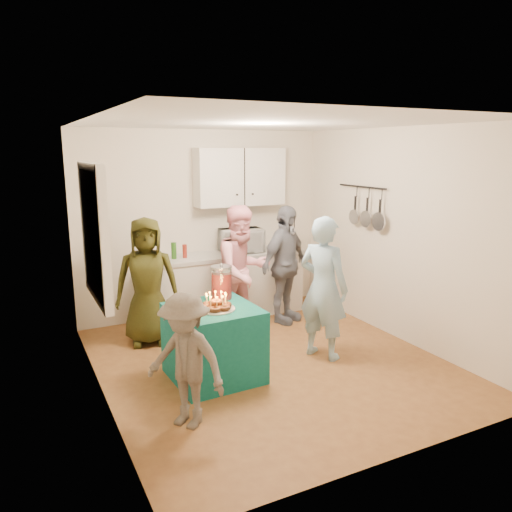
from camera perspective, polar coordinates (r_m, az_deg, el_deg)
name	(u,v)px	position (r m, az deg, el deg)	size (l,w,h in m)	color
floor	(270,362)	(5.71, 1.61, -12.03)	(4.00, 4.00, 0.00)	brown
ceiling	(272,122)	(5.22, 1.79, 15.02)	(4.00, 4.00, 0.00)	white
back_wall	(204,224)	(7.11, -5.99, 3.69)	(3.60, 3.60, 0.00)	silver
left_wall	(96,266)	(4.75, -17.80, -1.08)	(4.00, 4.00, 0.00)	silver
right_wall	(400,236)	(6.35, 16.14, 2.26)	(4.00, 4.00, 0.00)	silver
window_night	(92,234)	(5.00, -18.20, 2.46)	(0.04, 1.00, 1.20)	black
counter	(226,286)	(7.09, -3.46, -3.48)	(2.20, 0.58, 0.86)	white
countertop	(226,255)	(6.98, -3.51, 0.12)	(2.24, 0.62, 0.05)	beige
upper_cabinet	(240,177)	(7.10, -1.85, 9.01)	(1.30, 0.30, 0.80)	white
pot_rack	(360,206)	(6.79, 11.79, 5.65)	(0.12, 1.00, 0.60)	black
microwave	(241,240)	(7.04, -1.69, 1.79)	(0.59, 0.40, 0.32)	white
party_table	(214,343)	(5.24, -4.87, -9.85)	(0.85, 0.85, 0.76)	#0E5E55
donut_cake	(216,301)	(5.02, -4.58, -5.15)	(0.38, 0.38, 0.18)	#381C0C
punch_jar	(222,283)	(5.36, -3.96, -3.13)	(0.22, 0.22, 0.34)	red
man_birthday	(323,288)	(5.65, 7.70, -3.63)	(0.59, 0.39, 1.63)	#A1CBEA
woman_back_left	(147,281)	(6.14, -12.34, -2.86)	(0.76, 0.50, 1.55)	#515117
woman_back_center	(243,271)	(6.27, -1.53, -1.77)	(0.81, 0.63, 1.66)	pink
woman_back_right	(285,265)	(6.76, 3.31, -1.00)	(0.94, 0.39, 1.61)	black
child_near_left	(186,361)	(4.33, -8.04, -11.77)	(0.76, 0.44, 1.18)	#554C44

